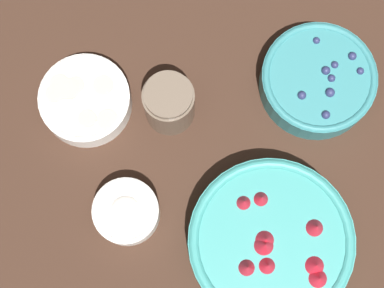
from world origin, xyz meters
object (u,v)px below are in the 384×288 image
bowl_blueberries (316,80)px  jar_chocolate (168,103)px  bowl_strawberries (269,241)px  bowl_bananas (84,99)px  bowl_cream (125,211)px

bowl_blueberries → jar_chocolate: jar_chocolate is taller
bowl_strawberries → bowl_blueberries: bowl_strawberries is taller
jar_chocolate → bowl_bananas: bearing=15.1°
bowl_bananas → bowl_cream: 0.19m
bowl_blueberries → jar_chocolate: 0.24m
bowl_blueberries → bowl_bananas: bowl_blueberries is taller
bowl_strawberries → bowl_bananas: (0.34, -0.11, -0.01)m
bowl_blueberries → jar_chocolate: bearing=30.8°
bowl_blueberries → bowl_bananas: 0.36m
bowl_bananas → jar_chocolate: size_ratio=1.44×
bowl_strawberries → bowl_bananas: bearing=-17.7°
bowl_blueberries → bowl_bananas: bearing=25.2°
bowl_cream → jar_chocolate: bearing=-91.1°
bowl_strawberries → jar_chocolate: size_ratio=2.45×
bowl_blueberries → bowl_cream: size_ratio=1.80×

